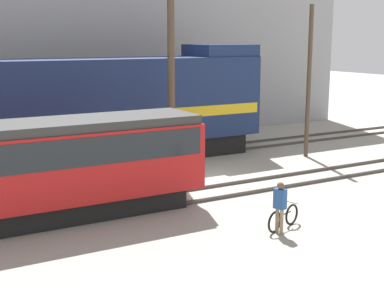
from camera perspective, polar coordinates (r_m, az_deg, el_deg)
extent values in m
plane|color=#9E998C|center=(21.84, 0.69, -4.26)|extent=(120.00, 120.00, 0.00)
cube|color=#47423D|center=(19.98, 3.89, -5.55)|extent=(60.00, 0.07, 0.14)
cube|color=#47423D|center=(21.15, 1.78, -4.58)|extent=(60.00, 0.07, 0.14)
cube|color=#47423D|center=(25.83, -4.40, -1.71)|extent=(60.00, 0.07, 0.14)
cube|color=#47423D|center=(27.11, -5.66, -1.11)|extent=(60.00, 0.07, 0.14)
cube|color=#99999E|center=(33.67, -11.17, 12.16)|extent=(34.00, 6.00, 13.03)
cube|color=black|center=(25.49, -10.23, -1.04)|extent=(15.30, 2.55, 1.00)
cube|color=navy|center=(25.09, -10.42, 4.47)|extent=(16.63, 3.00, 3.93)
cube|color=gold|center=(25.17, -10.37, 3.14)|extent=(16.29, 3.04, 0.50)
cube|color=navy|center=(27.86, 3.00, 9.95)|extent=(3.00, 2.85, 0.60)
cube|color=black|center=(18.12, -14.42, -6.73)|extent=(8.70, 2.00, 0.70)
cube|color=red|center=(17.73, -14.65, -2.18)|extent=(9.88, 2.50, 2.25)
cube|color=#1E2328|center=(17.61, -14.75, -0.35)|extent=(9.49, 2.54, 0.90)
cube|color=#333333|center=(17.49, -14.86, 1.89)|extent=(9.69, 2.38, 0.30)
torus|color=black|center=(17.34, 10.58, -7.40)|extent=(0.67, 0.28, 0.69)
torus|color=black|center=(16.58, 8.81, -8.22)|extent=(0.67, 0.28, 0.69)
cylinder|color=black|center=(16.92, 9.73, -7.42)|extent=(0.78, 0.29, 0.04)
cylinder|color=black|center=(16.64, 9.11, -7.59)|extent=(0.03, 0.03, 0.31)
cylinder|color=#262626|center=(17.22, 10.63, -6.16)|extent=(0.16, 0.43, 0.02)
cylinder|color=#8C7A5B|center=(16.55, 9.06, -8.06)|extent=(0.11, 0.11, 0.79)
cylinder|color=#8C7A5B|center=(16.47, 9.53, -8.17)|extent=(0.11, 0.11, 0.79)
cube|color=#264C8C|center=(16.30, 9.37, -5.79)|extent=(0.32, 0.41, 0.61)
sphere|color=brown|center=(16.18, 9.42, -4.39)|extent=(0.21, 0.21, 0.21)
cylinder|color=#4C3D2D|center=(22.71, -2.23, 6.15)|extent=(0.30, 0.30, 7.65)
cylinder|color=#4C3D2D|center=(26.97, 12.35, 6.45)|extent=(0.21, 0.21, 7.43)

